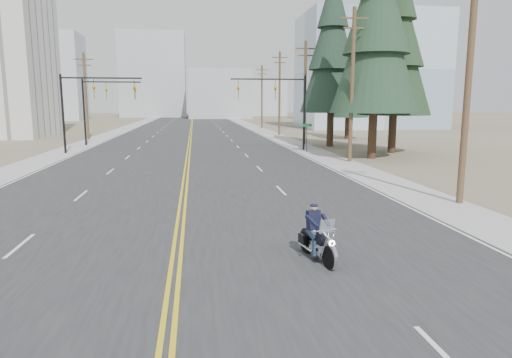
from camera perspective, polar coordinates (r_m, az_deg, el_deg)
The scene contains 26 objects.
ground_plane at distance 11.81m, azimuth -10.32°, elevation -13.21°, with size 400.00×400.00×0.00m, color #776D56.
road at distance 81.01m, azimuth -8.10°, elevation 6.23°, with size 20.00×200.00×0.01m, color #303033.
sidewalk_left at distance 81.91m, azimuth -16.21°, elevation 5.98°, with size 3.00×200.00×0.01m, color #A5A5A0.
sidewalk_right at distance 81.74m, azimuth 0.04°, elevation 6.35°, with size 3.00×200.00×0.01m, color #A5A5A0.
traffic_mast_left at distance 43.95m, azimuth -20.53°, elevation 9.46°, with size 7.10×0.26×7.00m.
traffic_mast_right at distance 43.69m, azimuth 3.45°, elevation 10.04°, with size 7.10×0.26×7.00m.
traffic_mast_far at distance 51.85m, azimuth -18.93°, elevation 9.40°, with size 6.10×0.26×7.00m.
street_sign at distance 42.22m, azimuth 6.37°, elevation 5.76°, with size 0.90×0.06×2.62m.
utility_pole_a at distance 22.34m, azimuth 25.07°, elevation 11.73°, with size 2.20×0.30×11.00m.
utility_pole_b at distance 35.94m, azimuth 11.93°, elevation 11.64°, with size 2.20×0.30×11.50m.
utility_pole_c at distance 50.32m, azimuth 6.14°, elevation 10.84°, with size 2.20×0.30×11.00m.
utility_pole_d at distance 65.00m, azimuth 2.96°, elevation 10.79°, with size 2.20×0.30×11.50m.
utility_pole_e at distance 81.76m, azimuth 0.74°, elevation 10.36°, with size 2.20×0.30×11.00m.
utility_pole_left at distance 60.34m, azimuth -20.50°, elevation 9.83°, with size 2.20×0.30×10.50m.
glass_building at distance 86.93m, azimuth 13.91°, elevation 12.86°, with size 24.00×16.00×20.00m, color #9EB5CC.
haze_bldg_a at distance 130.99m, azimuth -23.91°, elevation 11.56°, with size 14.00×12.00×22.00m, color #B7BCC6.
haze_bldg_b at distance 136.11m, azimuth -4.59°, elevation 10.53°, with size 18.00×14.00×14.00m, color #ADB2B7.
haze_bldg_c at distance 127.22m, azimuth 10.62°, elevation 11.38°, with size 16.00×12.00×18.00m, color #B7BCC6.
haze_bldg_d at distance 151.65m, azimuth -12.69°, elevation 12.50°, with size 20.00×15.00×26.00m, color #ADB2B7.
haze_bldg_e at distance 162.73m, azimuth 1.01°, elevation 10.04°, with size 14.00×14.00×12.00m, color #B7BCC6.
haze_bldg_f at distance 149.74m, azimuth -27.82°, elevation 9.77°, with size 12.00×12.00×16.00m, color #ADB2B7.
motorcyclist at distance 13.32m, azimuth 7.73°, elevation -6.74°, with size 0.90×2.11×1.64m, color black, non-canonical shape.
conifer_near at distance 39.06m, azimuth 14.90°, elevation 18.35°, with size 7.06×7.06×18.70m.
conifer_mid at distance 43.65m, azimuth 17.18°, elevation 16.13°, with size 6.44×6.44×17.18m.
conifer_tall at distance 48.88m, azimuth 9.51°, elevation 16.00°, with size 6.36×6.36×17.67m.
conifer_far at distance 59.12m, azimuth 11.59°, elevation 12.53°, with size 5.09×5.09×13.64m.
Camera 1 is at (0.62, -10.88, 4.53)m, focal length 32.00 mm.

